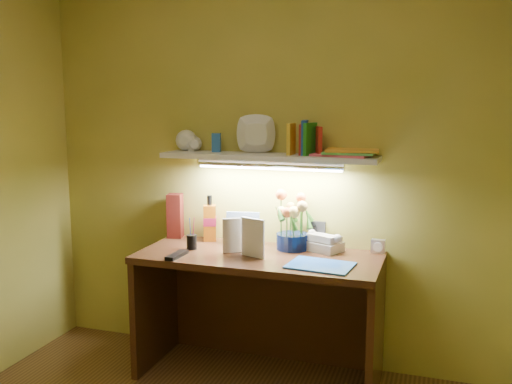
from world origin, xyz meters
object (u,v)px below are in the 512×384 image
desk (259,316)px  flower_bouquet (292,222)px  whisky_bottle (210,218)px  telephone (324,241)px  desk_clock (378,246)px

desk → flower_bouquet: flower_bouquet is taller
desk → whisky_bottle: bearing=150.8°
telephone → flower_bouquet: bearing=-150.4°
desk → flower_bouquet: 0.59m
desk → desk_clock: (0.65, 0.25, 0.42)m
desk → telephone: (0.34, 0.19, 0.43)m
telephone → whisky_bottle: (-0.74, 0.03, 0.09)m
telephone → desk_clock: bearing=35.0°
telephone → whisky_bottle: 0.75m
telephone → desk_clock: telephone is taller
telephone → desk: bearing=-126.1°
whisky_bottle → telephone: bearing=-2.3°
desk → telephone: size_ratio=7.23×
flower_bouquet → whisky_bottle: bearing=175.2°
desk → flower_bouquet: size_ratio=4.22×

